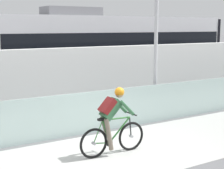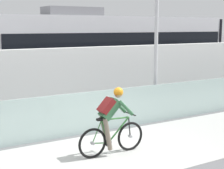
# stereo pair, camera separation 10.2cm
# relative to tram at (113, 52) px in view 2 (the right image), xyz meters

# --- Properties ---
(ground_plane) EXTENTS (200.00, 200.00, 0.00)m
(ground_plane) POSITION_rel_tram_xyz_m (-4.38, -6.85, -1.89)
(ground_plane) COLOR slate
(bike_path_deck) EXTENTS (32.00, 3.20, 0.01)m
(bike_path_deck) POSITION_rel_tram_xyz_m (-4.38, -6.85, -1.89)
(bike_path_deck) COLOR beige
(bike_path_deck) RESTS_ON ground
(glass_parapet) EXTENTS (32.00, 0.05, 1.20)m
(glass_parapet) POSITION_rel_tram_xyz_m (-4.38, -5.00, -1.29)
(glass_parapet) COLOR #ADC6C1
(glass_parapet) RESTS_ON ground
(concrete_barrier_wall) EXTENTS (32.00, 0.36, 2.34)m
(concrete_barrier_wall) POSITION_rel_tram_xyz_m (-4.38, -3.20, -0.72)
(concrete_barrier_wall) COLOR white
(concrete_barrier_wall) RESTS_ON ground
(tram_rail_near) EXTENTS (32.00, 0.08, 0.01)m
(tram_rail_near) POSITION_rel_tram_xyz_m (-4.38, -0.72, -1.89)
(tram_rail_near) COLOR #595654
(tram_rail_near) RESTS_ON ground
(tram_rail_far) EXTENTS (32.00, 0.08, 0.01)m
(tram_rail_far) POSITION_rel_tram_xyz_m (-4.38, 0.72, -1.89)
(tram_rail_far) COLOR #595654
(tram_rail_far) RESTS_ON ground
(tram) EXTENTS (11.06, 2.54, 3.81)m
(tram) POSITION_rel_tram_xyz_m (0.00, 0.00, 0.00)
(tram) COLOR silver
(tram) RESTS_ON ground
(cyclist_on_bike) EXTENTS (1.77, 0.58, 1.61)m
(cyclist_on_bike) POSITION_rel_tram_xyz_m (-4.23, -6.85, -1.09)
(cyclist_on_bike) COLOR black
(cyclist_on_bike) RESTS_ON ground
(lamp_post_antenna) EXTENTS (0.28, 0.28, 5.20)m
(lamp_post_antenna) POSITION_rel_tram_xyz_m (-1.25, -4.70, 1.40)
(lamp_post_antenna) COLOR gray
(lamp_post_antenna) RESTS_ON ground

